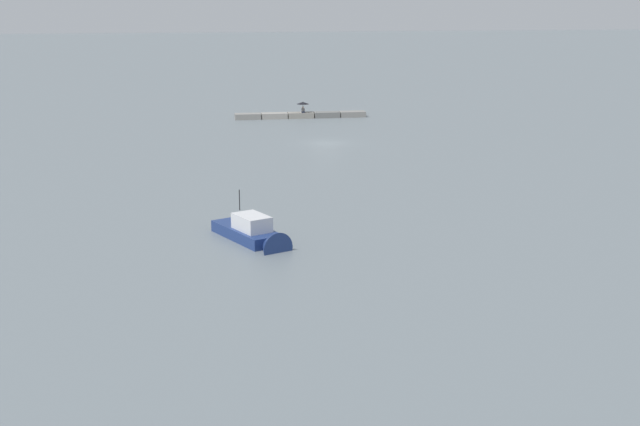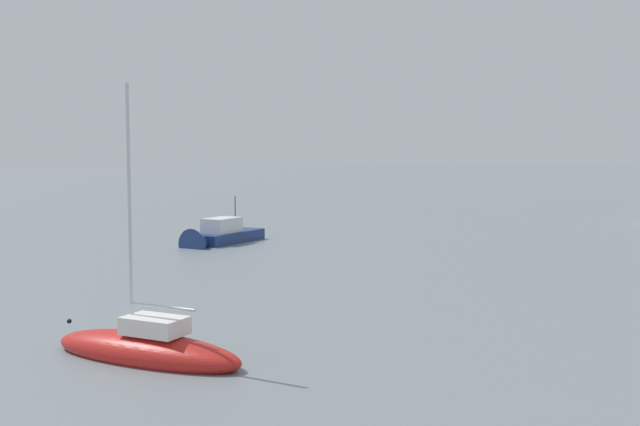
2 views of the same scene
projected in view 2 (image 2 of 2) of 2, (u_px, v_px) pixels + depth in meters
name	position (u px, v px, depth m)	size (l,w,h in m)	color
sailboat_red_mid	(147.00, 349.00, 20.50)	(6.30, 4.34, 7.95)	red
motorboat_navy_near	(218.00, 238.00, 46.42)	(4.56, 6.81, 3.68)	navy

